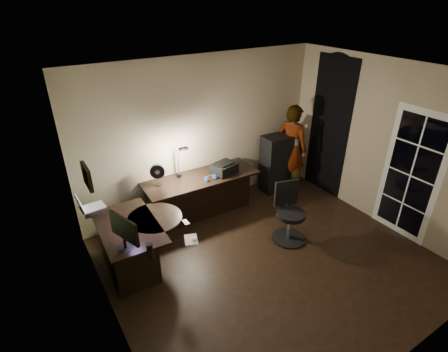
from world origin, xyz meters
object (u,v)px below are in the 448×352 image
monitor (124,238)px  office_chair (291,214)px  cabinet (280,162)px  person (292,148)px  desk_right (202,196)px  desk_left (131,247)px

monitor → office_chair: size_ratio=0.53×
cabinet → office_chair: size_ratio=1.19×
office_chair → person: (1.14, 1.30, 0.38)m
cabinet → person: size_ratio=0.66×
desk_right → monitor: monitor is taller
monitor → cabinet: bearing=-1.3°
cabinet → office_chair: cabinet is taller
cabinet → person: person is taller
desk_left → desk_right: desk_right is taller
monitor → person: 3.79m
monitor → office_chair: bearing=-25.5°
desk_left → cabinet: (3.28, 0.67, 0.21)m
monitor → office_chair: monitor is taller
desk_right → cabinet: (1.78, 0.00, 0.20)m
office_chair → person: 1.77m
cabinet → monitor: (-3.46, -1.10, 0.31)m
monitor → desk_left: bearing=48.6°
cabinet → person: bearing=-22.0°
desk_left → desk_right: size_ratio=0.63×
desk_right → monitor: bearing=-145.0°
desk_right → desk_left: bearing=-154.1°
desk_left → monitor: monitor is taller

